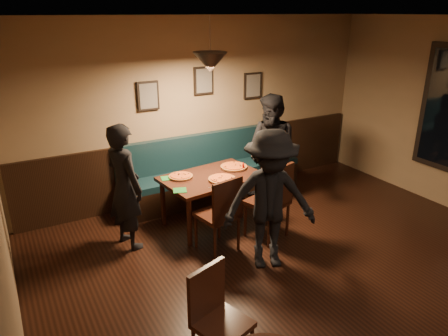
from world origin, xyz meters
name	(u,v)px	position (x,y,z in m)	size (l,w,h in m)	color
floor	(361,313)	(0.00, 0.00, 0.00)	(7.00, 7.00, 0.00)	black
ceiling	(404,18)	(0.00, 0.00, 2.80)	(7.00, 7.00, 0.00)	silver
wall_back	(203,109)	(0.00, 3.50, 1.40)	(6.00, 6.00, 0.00)	#8C704F
wall_left	(4,288)	(-3.00, 0.00, 1.40)	(7.00, 7.00, 0.00)	#8C704F
wainscot	(205,163)	(0.00, 3.47, 0.50)	(5.88, 0.06, 1.00)	black
booth_bench	(213,168)	(0.00, 3.20, 0.50)	(3.00, 0.60, 1.00)	#0F232D
picture_left	(148,96)	(-0.90, 3.47, 1.70)	(0.32, 0.04, 0.42)	black
picture_center	(204,81)	(0.00, 3.47, 1.85)	(0.32, 0.04, 0.42)	black
picture_right	(253,86)	(0.90, 3.47, 1.70)	(0.32, 0.04, 0.42)	black
pendant_lamp	(210,62)	(-0.42, 2.44, 2.25)	(0.44, 0.44, 0.25)	black
dining_table	(212,200)	(-0.42, 2.44, 0.36)	(1.34, 0.86, 0.72)	black
chair_near_left	(217,213)	(-0.69, 1.79, 0.50)	(0.44, 0.44, 1.01)	black
chair_near_right	(267,200)	(0.04, 1.74, 0.53)	(0.47, 0.47, 1.05)	black
diner_left	(125,187)	(-1.63, 2.44, 0.81)	(0.59, 0.39, 1.62)	black
diner_right	(272,151)	(0.71, 2.59, 0.86)	(0.83, 0.65, 1.71)	black
diner_front	(270,201)	(-0.33, 1.19, 0.83)	(1.08, 0.62, 1.67)	black
pizza_a	(181,176)	(-0.81, 2.60, 0.74)	(0.33, 0.33, 0.04)	orange
pizza_b	(222,179)	(-0.37, 2.23, 0.74)	(0.37, 0.37, 0.04)	orange
pizza_c	(234,167)	(0.01, 2.55, 0.74)	(0.38, 0.38, 0.04)	#C38824
soda_glass	(263,171)	(0.21, 2.10, 0.79)	(0.07, 0.07, 0.14)	black
tabasco_bottle	(243,166)	(0.08, 2.41, 0.78)	(0.03, 0.03, 0.12)	#9B0D05
napkin_a	(167,178)	(-0.98, 2.66, 0.72)	(0.16, 0.16, 0.01)	#217E30
napkin_b	(180,190)	(-1.00, 2.20, 0.72)	(0.17, 0.17, 0.01)	#1B6725
cutlery_set	(220,186)	(-0.49, 2.07, 0.72)	(0.02, 0.17, 0.00)	silver
cafe_chair_far	(223,323)	(-1.54, 0.10, 0.46)	(0.40, 0.40, 0.91)	#331D0E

